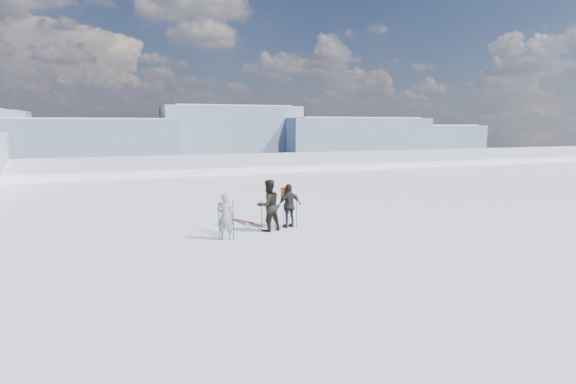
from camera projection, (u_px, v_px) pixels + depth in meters
name	position (u px, v px, depth m)	size (l,w,h in m)	color
lake_basin	(208.00, 234.00, 42.55)	(820.00, 820.00, 71.62)	white
far_mountain_range	(164.00, 135.00, 447.56)	(770.00, 110.00, 53.00)	slate
skier_grey	(225.00, 216.00, 14.86)	(0.57, 0.38, 1.57)	gray
skier_dark	(268.00, 205.00, 16.05)	(0.91, 0.71, 1.87)	black
skier_pack	(289.00, 206.00, 16.62)	(0.96, 0.40, 1.65)	black
backpack	(286.00, 177.00, 16.68)	(0.35, 0.20, 0.45)	#E15C15
ski_poles	(263.00, 215.00, 15.75)	(3.11, 0.99, 1.36)	black
skis_loose	(237.00, 220.00, 17.92)	(0.88, 1.67, 0.03)	black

